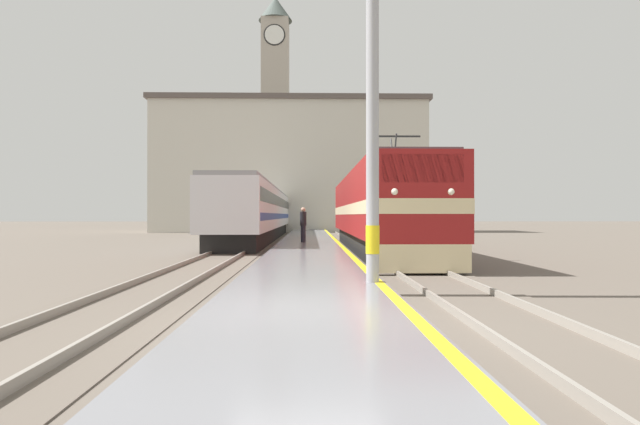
{
  "coord_description": "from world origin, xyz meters",
  "views": [
    {
      "loc": [
        0.03,
        -7.74,
        1.72
      ],
      "look_at": [
        0.73,
        26.88,
        1.91
      ],
      "focal_mm": 28.0,
      "sensor_mm": 36.0,
      "label": 1
    }
  ],
  "objects_px": {
    "person_on_platform": "(303,224)",
    "passenger_train": "(268,212)",
    "catenary_mast": "(375,90)",
    "clock_tower": "(275,107)",
    "locomotive_train": "(376,211)"
  },
  "relations": [
    {
      "from": "person_on_platform",
      "to": "passenger_train",
      "type": "bearing_deg",
      "value": 101.55
    },
    {
      "from": "passenger_train",
      "to": "catenary_mast",
      "type": "height_order",
      "value": "catenary_mast"
    },
    {
      "from": "passenger_train",
      "to": "clock_tower",
      "type": "bearing_deg",
      "value": 92.24
    },
    {
      "from": "locomotive_train",
      "to": "person_on_platform",
      "type": "height_order",
      "value": "locomotive_train"
    },
    {
      "from": "passenger_train",
      "to": "clock_tower",
      "type": "height_order",
      "value": "clock_tower"
    },
    {
      "from": "clock_tower",
      "to": "catenary_mast",
      "type": "bearing_deg",
      "value": -83.75
    },
    {
      "from": "locomotive_train",
      "to": "catenary_mast",
      "type": "relative_size",
      "value": 2.38
    },
    {
      "from": "passenger_train",
      "to": "locomotive_train",
      "type": "bearing_deg",
      "value": -69.8
    },
    {
      "from": "passenger_train",
      "to": "person_on_platform",
      "type": "relative_size",
      "value": 23.03
    },
    {
      "from": "passenger_train",
      "to": "person_on_platform",
      "type": "xyz_separation_m",
      "value": [
        3.22,
        -15.76,
        -0.68
      ]
    },
    {
      "from": "catenary_mast",
      "to": "person_on_platform",
      "type": "bearing_deg",
      "value": 96.31
    },
    {
      "from": "person_on_platform",
      "to": "catenary_mast",
      "type": "bearing_deg",
      "value": -83.69
    },
    {
      "from": "passenger_train",
      "to": "person_on_platform",
      "type": "distance_m",
      "value": 16.1
    },
    {
      "from": "catenary_mast",
      "to": "clock_tower",
      "type": "relative_size",
      "value": 0.28
    },
    {
      "from": "catenary_mast",
      "to": "clock_tower",
      "type": "distance_m",
      "value": 54.38
    }
  ]
}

